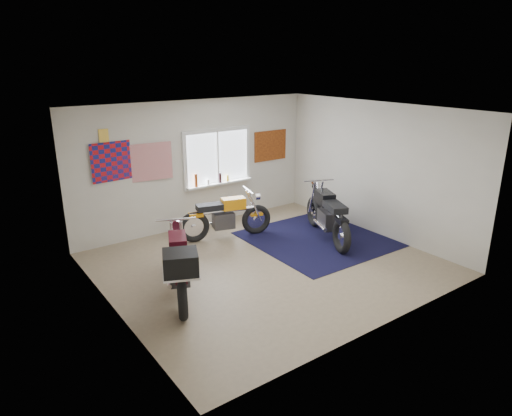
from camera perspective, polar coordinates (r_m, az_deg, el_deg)
ground at (r=8.21m, az=1.42°, el=-6.99°), size 5.50×5.50×0.00m
room_shell at (r=7.65m, az=1.51°, el=4.19°), size 5.50×5.50×5.50m
navy_rug at (r=9.34m, az=7.62°, el=-3.87°), size 2.54×2.64×0.01m
window_assembly at (r=9.98m, az=-4.82°, el=5.87°), size 1.66×0.17×1.26m
oil_bottles at (r=9.87m, az=-5.93°, el=3.56°), size 0.85×0.07×0.28m
flag_display at (r=8.88m, az=-18.52°, el=8.59°), size 1.60×0.10×1.17m
triumph_poster at (r=10.76m, az=1.80°, el=7.80°), size 0.90×0.03×0.70m
yellow_triumph at (r=9.23m, az=-3.86°, el=-1.20°), size 1.91×0.73×0.98m
black_chrome_bike at (r=9.26m, az=8.91°, el=-0.98°), size 1.00×2.04×1.11m
maroon_tourer at (r=6.93m, az=-9.56°, el=-7.14°), size 1.14×2.03×1.07m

